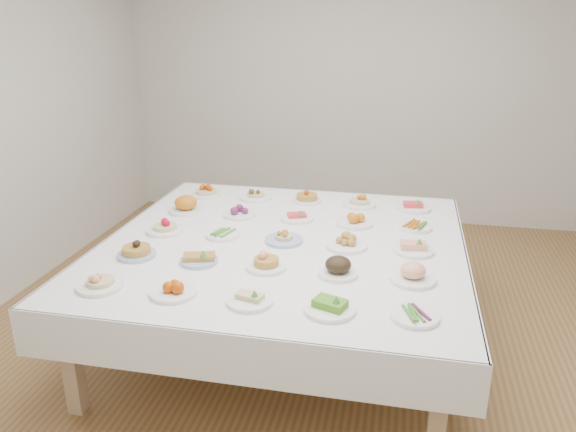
% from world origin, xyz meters
% --- Properties ---
extents(room_envelope, '(5.02, 5.02, 2.81)m').
position_xyz_m(room_envelope, '(0.00, 0.00, 1.83)').
color(room_envelope, olive).
rests_on(room_envelope, ground).
extents(display_table, '(2.40, 2.40, 0.75)m').
position_xyz_m(display_table, '(-0.18, -0.20, 0.69)').
color(display_table, white).
rests_on(display_table, ground).
extents(dish_0, '(0.26, 0.26, 0.13)m').
position_xyz_m(dish_0, '(-1.04, -1.07, 0.81)').
color(dish_0, white).
rests_on(dish_0, display_table).
extents(dish_1, '(0.26, 0.26, 0.11)m').
position_xyz_m(dish_1, '(-0.61, -1.06, 0.80)').
color(dish_1, white).
rests_on(dish_1, display_table).
extents(dish_2, '(0.25, 0.25, 0.10)m').
position_xyz_m(dish_2, '(-0.18, -1.07, 0.79)').
color(dish_2, white).
rests_on(dish_2, display_table).
extents(dish_3, '(0.27, 0.27, 0.11)m').
position_xyz_m(dish_3, '(0.25, -1.07, 0.80)').
color(dish_3, white).
rests_on(dish_3, display_table).
extents(dish_4, '(0.24, 0.24, 0.06)m').
position_xyz_m(dish_4, '(0.68, -1.05, 0.77)').
color(dish_4, white).
rests_on(dish_4, display_table).
extents(dish_5, '(0.24, 0.24, 0.14)m').
position_xyz_m(dish_5, '(-1.04, -0.64, 0.81)').
color(dish_5, '#4C66B2').
rests_on(dish_5, display_table).
extents(dish_6, '(0.23, 0.23, 0.11)m').
position_xyz_m(dish_6, '(-0.62, -0.64, 0.80)').
color(dish_6, '#4C66B2').
rests_on(dish_6, display_table).
extents(dish_7, '(0.24, 0.24, 0.12)m').
position_xyz_m(dish_7, '(-0.19, -0.64, 0.80)').
color(dish_7, white).
rests_on(dish_7, display_table).
extents(dish_8, '(0.23, 0.23, 0.12)m').
position_xyz_m(dish_8, '(0.24, -0.64, 0.81)').
color(dish_8, white).
rests_on(dish_8, display_table).
extents(dish_9, '(0.27, 0.27, 0.14)m').
position_xyz_m(dish_9, '(0.67, -0.62, 0.81)').
color(dish_9, white).
rests_on(dish_9, display_table).
extents(dish_10, '(0.28, 0.28, 0.15)m').
position_xyz_m(dish_10, '(-1.03, -0.20, 0.82)').
color(dish_10, white).
rests_on(dish_10, display_table).
extents(dish_11, '(0.23, 0.23, 0.05)m').
position_xyz_m(dish_11, '(-0.61, -0.20, 0.77)').
color(dish_11, white).
rests_on(dish_11, display_table).
extents(dish_12, '(0.25, 0.25, 0.12)m').
position_xyz_m(dish_12, '(-0.18, -0.21, 0.80)').
color(dish_12, '#4C66B2').
rests_on(dish_12, display_table).
extents(dish_13, '(0.27, 0.27, 0.11)m').
position_xyz_m(dish_13, '(0.24, -0.21, 0.80)').
color(dish_13, white).
rests_on(dish_13, display_table).
extents(dish_14, '(0.26, 0.26, 0.11)m').
position_xyz_m(dish_14, '(0.67, -0.20, 0.79)').
color(dish_14, white).
rests_on(dish_14, display_table).
extents(dish_15, '(0.26, 0.26, 0.14)m').
position_xyz_m(dish_15, '(-1.05, 0.23, 0.81)').
color(dish_15, white).
rests_on(dish_15, display_table).
extents(dish_16, '(0.25, 0.25, 0.10)m').
position_xyz_m(dish_16, '(-0.62, 0.23, 0.79)').
color(dish_16, white).
rests_on(dish_16, display_table).
extents(dish_17, '(0.24, 0.24, 0.10)m').
position_xyz_m(dish_17, '(-0.18, 0.24, 0.79)').
color(dish_17, white).
rests_on(dish_17, display_table).
extents(dish_18, '(0.26, 0.26, 0.12)m').
position_xyz_m(dish_18, '(0.25, 0.22, 0.80)').
color(dish_18, white).
rests_on(dish_18, display_table).
extents(dish_19, '(0.26, 0.24, 0.06)m').
position_xyz_m(dish_19, '(0.68, 0.23, 0.78)').
color(dish_19, white).
rests_on(dish_19, display_table).
extents(dish_20, '(0.25, 0.25, 0.15)m').
position_xyz_m(dish_20, '(-1.03, 0.65, 0.82)').
color(dish_20, white).
rests_on(dish_20, display_table).
extents(dish_21, '(0.27, 0.27, 0.14)m').
position_xyz_m(dish_21, '(-0.61, 0.66, 0.81)').
color(dish_21, white).
rests_on(dish_21, display_table).
extents(dish_22, '(0.23, 0.23, 0.13)m').
position_xyz_m(dish_22, '(-0.18, 0.66, 0.81)').
color(dish_22, white).
rests_on(dish_22, display_table).
extents(dish_23, '(0.26, 0.26, 0.15)m').
position_xyz_m(dish_23, '(0.25, 0.66, 0.82)').
color(dish_23, white).
rests_on(dish_23, display_table).
extents(dish_24, '(0.27, 0.27, 0.11)m').
position_xyz_m(dish_24, '(0.67, 0.65, 0.79)').
color(dish_24, white).
rests_on(dish_24, display_table).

